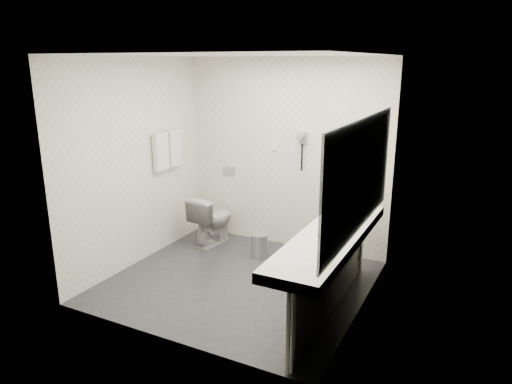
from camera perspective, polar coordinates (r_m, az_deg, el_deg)
The scene contains 31 objects.
floor at distance 5.44m, azimuth -2.16°, elevation -10.91°, with size 2.80×2.80×0.00m, color #2A2B30.
ceiling at distance 4.86m, azimuth -2.48°, elevation 16.46°, with size 2.80×2.80×0.00m, color white.
wall_back at distance 6.14m, azimuth 3.62°, elevation 4.56°, with size 2.80×2.80×0.00m, color white.
wall_front at distance 3.96m, azimuth -11.50°, elevation -2.01°, with size 2.80×2.80×0.00m, color white.
wall_left at distance 5.80m, azimuth -14.50°, elevation 3.42°, with size 2.60×2.60×0.00m, color white.
wall_right at distance 4.51m, azimuth 13.42°, elevation 0.04°, with size 2.60×2.60×0.00m, color white.
vanity_counter at distance 4.54m, azimuth 9.07°, elevation -5.62°, with size 0.55×2.20×0.10m, color white.
vanity_panel at distance 4.70m, azimuth 9.14°, elevation -10.51°, with size 0.03×2.15×0.75m, color gray.
vanity_post_near at distance 3.83m, azimuth 4.54°, elevation -16.86°, with size 0.06×0.06×0.75m, color silver.
vanity_post_far at distance 5.61m, azimuth 12.75°, elevation -6.23°, with size 0.06×0.06×0.75m, color silver.
mirror at distance 4.28m, azimuth 12.75°, elevation 2.00°, with size 0.02×2.20×1.05m, color #B2BCC6.
basin_near at distance 3.95m, azimuth 6.12°, elevation -8.26°, with size 0.40×0.31×0.05m, color white.
basin_far at distance 5.11m, azimuth 11.36°, elevation -2.85°, with size 0.40×0.31×0.05m, color white.
faucet_near at distance 3.86m, azimuth 8.89°, elevation -7.52°, with size 0.04×0.04×0.15m, color silver.
faucet_far at distance 5.04m, azimuth 13.54°, elevation -2.17°, with size 0.04×0.04×0.15m, color silver.
soap_bottle_a at distance 4.57m, azimuth 10.42°, elevation -4.20°, with size 0.04×0.04×0.10m, color white.
soap_bottle_b at distance 4.70m, azimuth 10.01°, elevation -3.71°, with size 0.07×0.07×0.08m, color white.
soap_bottle_c at distance 4.48m, azimuth 11.15°, elevation -4.42°, with size 0.05×0.05×0.13m, color white.
glass_left at distance 4.64m, azimuth 11.06°, elevation -3.80°, with size 0.06×0.06×0.11m, color silver.
toilet at distance 6.43m, azimuth -5.41°, elevation -3.38°, with size 0.38×0.67×0.68m, color white.
flush_plate at distance 6.57m, azimuth -3.31°, elevation 2.62°, with size 0.18×0.02×0.12m, color #B2B5BA.
pedal_bin at distance 6.00m, azimuth 0.44°, elevation -6.67°, with size 0.21×0.21×0.30m, color #B2B5BA.
bin_lid at distance 5.94m, azimuth 0.45°, elevation -5.27°, with size 0.21×0.21×0.01m, color #B2B5BA.
towel_rail at distance 6.13m, azimuth -10.96°, elevation 7.13°, with size 0.02×0.02×0.62m, color silver.
towel_near at distance 6.06m, azimuth -11.58°, elevation 4.88°, with size 0.07×0.24×0.48m, color white.
towel_far at distance 6.27m, azimuth -10.00°, elevation 5.32°, with size 0.07×0.24×0.48m, color white.
dryer_cradle at distance 5.98m, azimuth 5.76°, elevation 6.64°, with size 0.10×0.04×0.14m, color gray.
dryer_barrel at distance 5.91m, azimuth 5.51°, elevation 6.83°, with size 0.08×0.08×0.14m, color gray.
dryer_cord at distance 6.01m, azimuth 5.64°, elevation 4.26°, with size 0.02×0.02×0.35m, color black.
switch_plate_a at distance 6.18m, azimuth 2.30°, elevation 5.58°, with size 0.09×0.02×0.09m, color white.
switch_plate_b at distance 5.92m, azimuth 8.49°, elevation 4.98°, with size 0.09×0.02×0.09m, color white.
Camera 1 is at (2.38, -4.24, 2.43)m, focal length 32.63 mm.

